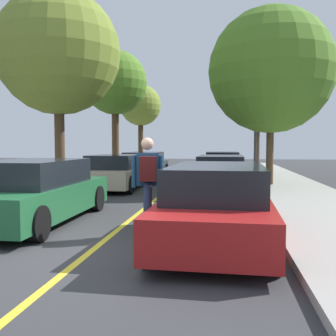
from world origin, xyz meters
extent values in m
plane|color=#353538|center=(0.00, 0.00, 0.00)|extent=(80.00, 80.00, 0.00)
cube|color=gold|center=(0.00, 4.00, 0.00)|extent=(0.12, 39.20, 0.01)
cube|color=#1E5B33|center=(-1.97, 2.10, 0.50)|extent=(1.82, 4.65, 0.65)
cube|color=black|center=(-1.97, 2.05, 1.09)|extent=(1.59, 2.70, 0.53)
cylinder|color=black|center=(-1.12, 0.48, 0.32)|extent=(0.22, 0.64, 0.64)
cylinder|color=black|center=(-1.13, 3.72, 0.32)|extent=(0.22, 0.64, 0.64)
cylinder|color=black|center=(-2.81, 3.71, 0.32)|extent=(0.22, 0.64, 0.64)
cube|color=#BCAD89|center=(-1.97, 8.48, 0.49)|extent=(1.83, 4.13, 0.62)
cube|color=black|center=(-1.97, 8.54, 1.05)|extent=(1.61, 2.68, 0.50)
cylinder|color=black|center=(-1.11, 7.12, 0.32)|extent=(0.22, 0.64, 0.64)
cylinder|color=black|center=(-2.82, 7.12, 0.32)|extent=(0.22, 0.64, 0.64)
cylinder|color=black|center=(-1.11, 9.85, 0.32)|extent=(0.22, 0.64, 0.64)
cylinder|color=black|center=(-2.82, 9.85, 0.32)|extent=(0.22, 0.64, 0.64)
cube|color=#B7B7BC|center=(-1.97, 13.90, 0.51)|extent=(1.88, 4.33, 0.66)
cube|color=black|center=(-1.97, 13.83, 1.07)|extent=(1.63, 2.78, 0.46)
cylinder|color=black|center=(-1.16, 12.43, 0.32)|extent=(0.23, 0.64, 0.64)
cylinder|color=black|center=(-2.83, 12.47, 0.32)|extent=(0.23, 0.64, 0.64)
cylinder|color=black|center=(-1.10, 15.33, 0.32)|extent=(0.23, 0.64, 0.64)
cylinder|color=black|center=(-2.78, 15.36, 0.32)|extent=(0.23, 0.64, 0.64)
cube|color=maroon|center=(1.97, 1.03, 0.48)|extent=(1.94, 4.76, 0.60)
cube|color=black|center=(1.97, 1.11, 1.06)|extent=(1.67, 3.13, 0.55)
cylinder|color=black|center=(1.19, 2.71, 0.32)|extent=(0.24, 0.65, 0.64)
cylinder|color=black|center=(2.85, 2.65, 0.32)|extent=(0.24, 0.65, 0.64)
cylinder|color=black|center=(1.08, -0.59, 0.32)|extent=(0.24, 0.65, 0.64)
cylinder|color=black|center=(2.75, -0.64, 0.32)|extent=(0.24, 0.65, 0.64)
cube|color=black|center=(1.97, 7.92, 0.48)|extent=(1.75, 4.46, 0.61)
cube|color=black|center=(1.96, 7.83, 1.05)|extent=(1.53, 2.72, 0.52)
cylinder|color=black|center=(1.19, 9.44, 0.32)|extent=(0.23, 0.64, 0.64)
cylinder|color=black|center=(2.78, 9.43, 0.32)|extent=(0.23, 0.64, 0.64)
cylinder|color=black|center=(1.16, 6.41, 0.32)|extent=(0.23, 0.64, 0.64)
cylinder|color=black|center=(2.74, 6.39, 0.32)|extent=(0.23, 0.64, 0.64)
cube|color=navy|center=(1.97, 14.45, 0.50)|extent=(1.92, 4.38, 0.64)
cube|color=black|center=(1.97, 14.39, 1.06)|extent=(1.66, 2.67, 0.49)
cylinder|color=black|center=(1.08, 15.88, 0.32)|extent=(0.24, 0.65, 0.64)
cylinder|color=black|center=(2.76, 15.93, 0.32)|extent=(0.24, 0.65, 0.64)
cylinder|color=black|center=(1.17, 12.96, 0.32)|extent=(0.24, 0.65, 0.64)
cylinder|color=black|center=(2.85, 13.01, 0.32)|extent=(0.24, 0.65, 0.64)
cylinder|color=#4C3823|center=(-3.83, 7.73, 1.84)|extent=(0.36, 0.36, 3.40)
sphere|color=olive|center=(-3.83, 7.73, 4.98)|extent=(4.44, 4.44, 4.44)
cylinder|color=#4C3823|center=(-3.83, 15.17, 2.06)|extent=(0.39, 0.39, 3.85)
sphere|color=#4C7A23|center=(-3.83, 15.17, 5.06)|extent=(3.49, 3.49, 3.49)
cylinder|color=#3D2D1E|center=(-3.83, 21.79, 1.82)|extent=(0.36, 0.36, 3.37)
sphere|color=olive|center=(-3.83, 21.79, 4.47)|extent=(2.91, 2.91, 2.91)
cylinder|color=#4C3823|center=(3.83, 9.83, 1.74)|extent=(0.28, 0.28, 3.20)
sphere|color=#4C7A23|center=(3.83, 9.83, 4.52)|extent=(4.80, 4.80, 4.80)
cylinder|color=#4C3823|center=(3.83, 16.13, 1.93)|extent=(0.31, 0.31, 3.58)
sphere|color=#2D6B28|center=(3.83, 16.13, 5.20)|extent=(4.74, 4.74, 4.74)
cylinder|color=#38383D|center=(3.72, 15.51, 3.05)|extent=(0.12, 0.12, 5.81)
cube|color=#EAE5C6|center=(3.72, 15.51, 6.07)|extent=(0.36, 0.24, 0.20)
cube|color=black|center=(0.69, 1.15, 0.09)|extent=(0.40, 0.87, 0.02)
cylinder|color=beige|center=(0.53, 1.46, 0.03)|extent=(0.04, 0.06, 0.06)
cylinder|color=beige|center=(0.71, 1.50, 0.03)|extent=(0.04, 0.06, 0.06)
cylinder|color=beige|center=(0.67, 0.79, 0.03)|extent=(0.04, 0.06, 0.06)
cylinder|color=beige|center=(0.86, 0.83, 0.03)|extent=(0.04, 0.06, 0.06)
cube|color=#99999E|center=(0.62, 1.48, 0.07)|extent=(0.11, 0.06, 0.02)
cube|color=#99999E|center=(0.77, 0.81, 0.07)|extent=(0.11, 0.06, 0.02)
cube|color=black|center=(0.65, 1.36, 0.13)|extent=(0.15, 0.28, 0.06)
cube|color=black|center=(0.74, 0.93, 0.13)|extent=(0.15, 0.28, 0.06)
cylinder|color=#283351|center=(0.67, 1.26, 0.58)|extent=(0.18, 0.18, 0.84)
cylinder|color=#283351|center=(0.72, 1.03, 0.58)|extent=(0.18, 0.18, 0.84)
cube|color=navy|center=(0.69, 1.15, 1.24)|extent=(0.44, 0.30, 0.60)
sphere|color=tan|center=(0.69, 1.15, 1.71)|extent=(0.23, 0.23, 0.23)
cylinder|color=navy|center=(0.45, 1.09, 1.20)|extent=(0.11, 0.11, 0.58)
cylinder|color=navy|center=(0.93, 1.20, 1.20)|extent=(0.11, 0.11, 0.58)
cube|color=#4C1414|center=(0.74, 0.95, 1.26)|extent=(0.33, 0.24, 0.44)
camera|label=1|loc=(2.08, -5.93, 1.70)|focal=42.29mm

